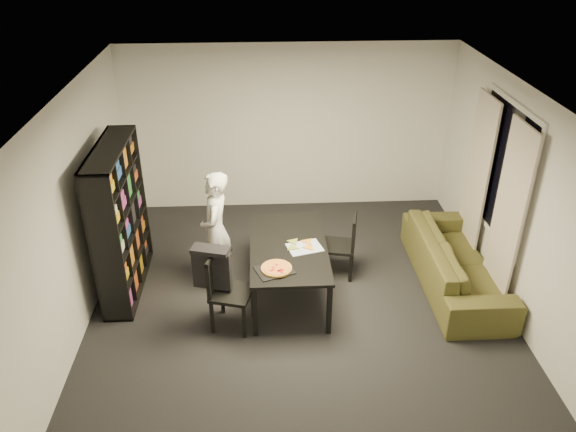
{
  "coord_description": "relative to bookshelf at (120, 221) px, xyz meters",
  "views": [
    {
      "loc": [
        -0.43,
        -5.42,
        4.29
      ],
      "look_at": [
        -0.12,
        0.43,
        1.05
      ],
      "focal_mm": 35.0,
      "sensor_mm": 36.0,
      "label": 1
    }
  ],
  "objects": [
    {
      "name": "window_pane",
      "position": [
        4.64,
        -0.0,
        0.55
      ],
      "size": [
        0.02,
        1.4,
        1.6
      ],
      "primitive_type": "cube",
      "color": "black",
      "rests_on": "room"
    },
    {
      "name": "sofa",
      "position": [
        4.17,
        -0.19,
        -0.63
      ],
      "size": [
        0.87,
        2.22,
        0.65
      ],
      "primitive_type": "imported",
      "rotation": [
        0.0,
        0.0,
        1.57
      ],
      "color": "#41431A",
      "rests_on": "room"
    },
    {
      "name": "pizza_slices",
      "position": [
        2.18,
        -0.27,
        -0.24
      ],
      "size": [
        0.45,
        0.41,
        0.01
      ],
      "primitive_type": null,
      "rotation": [
        0.0,
        0.0,
        0.31
      ],
      "color": "gold",
      "rests_on": "dining_table"
    },
    {
      "name": "curtain_right",
      "position": [
        4.56,
        0.52,
        0.2
      ],
      "size": [
        0.03,
        0.7,
        2.25
      ],
      "primitive_type": "cube",
      "color": "beige",
      "rests_on": "room"
    },
    {
      "name": "chair_left",
      "position": [
        1.27,
        -0.83,
        -0.41
      ],
      "size": [
        0.54,
        0.54,
        0.95
      ],
      "rotation": [
        0.0,
        0.0,
        1.3
      ],
      "color": "black",
      "rests_on": "room"
    },
    {
      "name": "baking_tray",
      "position": [
        1.85,
        -0.79,
        -0.25
      ],
      "size": [
        0.49,
        0.44,
        0.01
      ],
      "primitive_type": "cube",
      "rotation": [
        0.0,
        0.0,
        0.38
      ],
      "color": "black",
      "rests_on": "dining_table"
    },
    {
      "name": "curtain_left",
      "position": [
        4.56,
        -0.52,
        0.2
      ],
      "size": [
        0.03,
        0.7,
        2.25
      ],
      "primitive_type": "cube",
      "color": "beige",
      "rests_on": "room"
    },
    {
      "name": "chair_right",
      "position": [
        2.8,
        0.11,
        -0.45
      ],
      "size": [
        0.48,
        0.48,
        0.88
      ],
      "rotation": [
        0.0,
        0.0,
        -1.78
      ],
      "color": "black",
      "rests_on": "room"
    },
    {
      "name": "person",
      "position": [
        1.15,
        0.01,
        -0.18
      ],
      "size": [
        0.39,
        0.58,
        1.55
      ],
      "primitive_type": "imported",
      "rotation": [
        0.0,
        0.0,
        -1.61
      ],
      "color": "silver",
      "rests_on": "room"
    },
    {
      "name": "window_frame",
      "position": [
        4.64,
        -0.0,
        0.55
      ],
      "size": [
        0.03,
        1.52,
        1.72
      ],
      "primitive_type": "cube",
      "color": "white",
      "rests_on": "room"
    },
    {
      "name": "bookshelf",
      "position": [
        0.0,
        0.0,
        0.0
      ],
      "size": [
        0.35,
        1.5,
        1.9
      ],
      "primitive_type": "cube",
      "color": "black",
      "rests_on": "room"
    },
    {
      "name": "pepperoni_pizza",
      "position": [
        1.87,
        -0.78,
        -0.23
      ],
      "size": [
        0.35,
        0.35,
        0.03
      ],
      "rotation": [
        0.0,
        0.0,
        -0.02
      ],
      "color": "#AF7C33",
      "rests_on": "dining_table"
    },
    {
      "name": "draped_jacket",
      "position": [
        1.15,
        -0.8,
        -0.17
      ],
      "size": [
        0.45,
        0.29,
        0.52
      ],
      "rotation": [
        0.0,
        0.0,
        1.3
      ],
      "color": "black",
      "rests_on": "chair_left"
    },
    {
      "name": "room",
      "position": [
        2.16,
        -0.6,
        0.35
      ],
      "size": [
        5.01,
        5.51,
        2.61
      ],
      "color": "black",
      "rests_on": "ground"
    },
    {
      "name": "dining_table",
      "position": [
        2.03,
        -0.27,
        -0.32
      ],
      "size": [
        0.92,
        1.66,
        0.69
      ],
      "color": "black",
      "rests_on": "room"
    },
    {
      "name": "kitchen_towel",
      "position": [
        2.23,
        -0.33,
        -0.25
      ],
      "size": [
        0.47,
        0.4,
        0.01
      ],
      "primitive_type": "cube",
      "rotation": [
        0.0,
        0.0,
        0.27
      ],
      "color": "white",
      "rests_on": "dining_table"
    }
  ]
}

